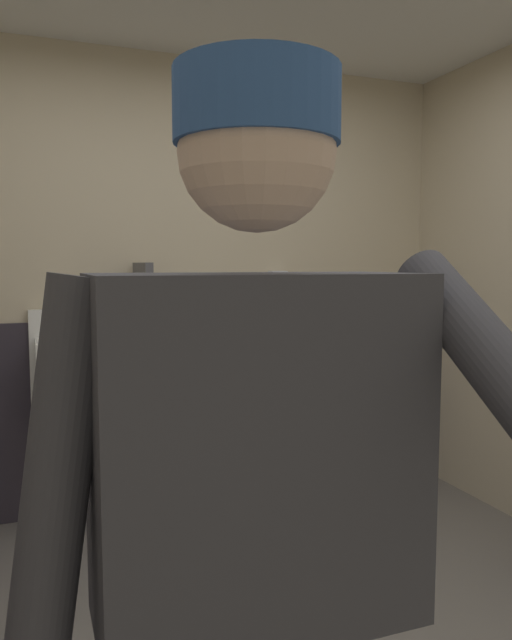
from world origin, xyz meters
The scene contains 7 objects.
wall_back centered at (0.00, 1.82, 1.28)m, with size 3.97×0.12×2.56m, color beige.
wainscot_band_back centered at (0.00, 1.75, 0.54)m, with size 3.37×0.03×1.08m, color #2D2833.
urinal_left centered at (-0.58, 1.61, 0.78)m, with size 0.40×0.34×1.24m.
urinal_middle centered at (0.17, 1.61, 0.78)m, with size 0.40×0.34×1.24m.
privacy_divider_panel centered at (-0.21, 1.53, 0.95)m, with size 0.04×0.40×0.90m, color #4C4C51.
person centered at (-0.45, -0.82, 1.01)m, with size 0.71×0.60×1.68m.
soap_dispenser centered at (0.64, 1.72, 1.26)m, with size 0.10×0.07×0.18m, color silver.
Camera 1 is at (-0.76, -1.66, 1.40)m, focal length 33.87 mm.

